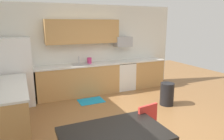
# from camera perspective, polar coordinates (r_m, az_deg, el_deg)

# --- Properties ---
(ground_plane) EXTENTS (12.00, 12.00, 0.00)m
(ground_plane) POSITION_cam_1_polar(r_m,az_deg,el_deg) (4.62, 5.23, -14.76)
(ground_plane) COLOR olive
(wall_back) EXTENTS (5.80, 0.10, 2.70)m
(wall_back) POSITION_cam_1_polar(r_m,az_deg,el_deg) (6.58, -5.90, 5.90)
(wall_back) COLOR silver
(wall_back) RESTS_ON ground
(cabinet_run_back) EXTENTS (2.46, 0.60, 0.90)m
(cabinet_run_back) POSITION_cam_1_polar(r_m,az_deg,el_deg) (6.28, -9.24, -2.92)
(cabinet_run_back) COLOR tan
(cabinet_run_back) RESTS_ON ground
(cabinet_run_back_right) EXTENTS (1.09, 0.60, 0.90)m
(cabinet_run_back_right) POSITION_cam_1_polar(r_m,az_deg,el_deg) (7.23, 9.24, -0.83)
(cabinet_run_back_right) COLOR tan
(cabinet_run_back_right) RESTS_ON ground
(cabinet_run_left) EXTENTS (0.60, 2.00, 0.90)m
(cabinet_run_left) POSITION_cam_1_polar(r_m,az_deg,el_deg) (4.68, -25.93, -9.66)
(cabinet_run_left) COLOR tan
(cabinet_run_left) RESTS_ON ground
(countertop_back) EXTENTS (4.80, 0.64, 0.04)m
(countertop_back) POSITION_cam_1_polar(r_m,az_deg,el_deg) (6.32, -4.81, 1.69)
(countertop_back) COLOR silver
(countertop_back) RESTS_ON cabinet_run_back
(countertop_left) EXTENTS (0.64, 2.00, 0.04)m
(countertop_left) POSITION_cam_1_polar(r_m,az_deg,el_deg) (4.53, -26.51, -4.14)
(countertop_left) COLOR silver
(countertop_left) RESTS_ON cabinet_run_left
(upper_cabinets_back) EXTENTS (2.20, 0.34, 0.70)m
(upper_cabinets_back) POSITION_cam_1_polar(r_m,az_deg,el_deg) (6.24, -8.03, 10.53)
(upper_cabinets_back) COLOR tan
(refrigerator) EXTENTS (0.76, 0.70, 1.79)m
(refrigerator) POSITION_cam_1_polar(r_m,az_deg,el_deg) (5.91, -24.88, -0.53)
(refrigerator) COLOR white
(refrigerator) RESTS_ON ground
(oven_range) EXTENTS (0.60, 0.60, 0.91)m
(oven_range) POSITION_cam_1_polar(r_m,az_deg,el_deg) (6.81, 3.26, -1.48)
(oven_range) COLOR white
(oven_range) RESTS_ON ground
(microwave) EXTENTS (0.54, 0.36, 0.32)m
(microwave) POSITION_cam_1_polar(r_m,az_deg,el_deg) (6.72, 2.99, 7.89)
(microwave) COLOR #9EA0A5
(sink_basin) EXTENTS (0.48, 0.40, 0.14)m
(sink_basin) POSITION_cam_1_polar(r_m,az_deg,el_deg) (6.20, -8.68, 0.99)
(sink_basin) COLOR #A5A8AD
(sink_basin) RESTS_ON countertop_back
(sink_faucet) EXTENTS (0.02, 0.02, 0.24)m
(sink_faucet) POSITION_cam_1_polar(r_m,az_deg,el_deg) (6.34, -9.17, 2.71)
(sink_faucet) COLOR #B2B5BA
(sink_faucet) RESTS_ON countertop_back
(dining_table) EXTENTS (1.40, 0.90, 0.74)m
(dining_table) POSITION_cam_1_polar(r_m,az_deg,el_deg) (2.86, 0.58, -17.85)
(dining_table) COLOR black
(dining_table) RESTS_ON ground
(chair_near_table) EXTENTS (0.46, 0.46, 0.85)m
(chair_near_table) POSITION_cam_1_polar(r_m,az_deg,el_deg) (3.49, 11.05, -15.35)
(chair_near_table) COLOR red
(chair_near_table) RESTS_ON ground
(trash_bin) EXTENTS (0.36, 0.36, 0.60)m
(trash_bin) POSITION_cam_1_polar(r_m,az_deg,el_deg) (5.69, 15.01, -6.46)
(trash_bin) COLOR black
(trash_bin) RESTS_ON ground
(floor_mat) EXTENTS (0.70, 0.50, 0.01)m
(floor_mat) POSITION_cam_1_polar(r_m,az_deg,el_deg) (5.87, -5.83, -8.51)
(floor_mat) COLOR #198CBF
(floor_mat) RESTS_ON ground
(kettle) EXTENTS (0.14, 0.14, 0.20)m
(kettle) POSITION_cam_1_polar(r_m,az_deg,el_deg) (6.30, -6.31, 2.54)
(kettle) COLOR #CC3372
(kettle) RESTS_ON countertop_back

